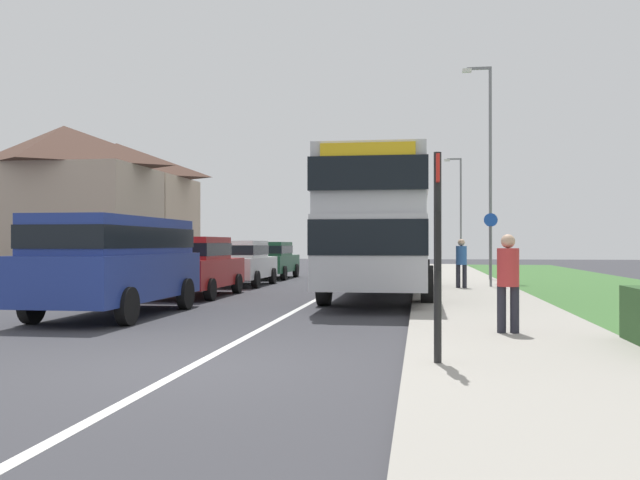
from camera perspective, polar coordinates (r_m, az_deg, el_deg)
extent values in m
plane|color=#38383D|center=(8.64, -10.85, -10.45)|extent=(120.00, 120.00, 0.00)
cube|color=silver|center=(16.34, -1.54, -5.64)|extent=(0.14, 60.00, 0.01)
cube|color=#9E998E|center=(14.17, 14.08, -6.22)|extent=(3.20, 68.00, 0.12)
cube|color=#BCBCC1|center=(19.62, 5.17, -0.88)|extent=(2.50, 10.75, 1.65)
cube|color=#BCBCC1|center=(19.67, 5.17, 3.78)|extent=(2.45, 10.54, 1.55)
cube|color=black|center=(19.62, 5.17, 0.08)|extent=(2.53, 10.81, 0.76)
cube|color=black|center=(19.68, 5.17, 4.01)|extent=(2.53, 10.81, 0.72)
cube|color=gold|center=(14.44, 3.98, 7.25)|extent=(2.00, 0.08, 0.44)
cylinder|color=black|center=(23.07, 2.53, -2.85)|extent=(0.30, 1.00, 1.00)
cylinder|color=black|center=(22.95, 8.76, -2.86)|extent=(0.30, 1.00, 1.00)
cylinder|color=black|center=(16.83, 0.35, -3.79)|extent=(0.30, 1.00, 1.00)
cylinder|color=black|center=(16.67, 8.91, -3.82)|extent=(0.30, 1.00, 1.00)
cube|color=navy|center=(15.01, -16.63, -2.94)|extent=(1.95, 5.12, 0.94)
cube|color=navy|center=(15.00, -16.63, 0.33)|extent=(1.72, 4.71, 0.77)
cube|color=black|center=(15.00, -16.63, 0.18)|extent=(1.75, 4.76, 0.43)
cylinder|color=black|center=(16.88, -17.30, -4.24)|extent=(0.20, 0.72, 0.72)
cylinder|color=black|center=(16.15, -11.16, -4.43)|extent=(0.20, 0.72, 0.72)
cylinder|color=black|center=(14.10, -22.92, -5.01)|extent=(0.20, 0.72, 0.72)
cylinder|color=black|center=(13.21, -15.79, -5.34)|extent=(0.20, 0.72, 0.72)
cube|color=#B21E1E|center=(20.01, -10.33, -2.69)|extent=(1.75, 4.35, 0.78)
cube|color=#B21E1E|center=(19.79, -10.53, -0.67)|extent=(1.54, 2.39, 0.64)
cube|color=black|center=(19.79, -10.53, -0.77)|extent=(1.57, 2.42, 0.36)
cylinder|color=black|center=(21.58, -11.33, -3.55)|extent=(0.20, 0.60, 0.60)
cylinder|color=black|center=(21.07, -6.94, -3.63)|extent=(0.20, 0.60, 0.60)
cylinder|color=black|center=(19.07, -14.07, -3.97)|extent=(0.20, 0.60, 0.60)
cylinder|color=black|center=(18.48, -9.15, -4.10)|extent=(0.20, 0.60, 0.60)
cube|color=silver|center=(24.91, -6.54, -2.28)|extent=(1.72, 4.28, 0.73)
cube|color=silver|center=(24.69, -6.66, -0.76)|extent=(1.51, 2.36, 0.60)
cube|color=black|center=(24.69, -6.66, -0.83)|extent=(1.55, 2.38, 0.33)
cylinder|color=black|center=(26.43, -7.57, -2.96)|extent=(0.20, 0.60, 0.60)
cylinder|color=black|center=(26.01, -3.99, -3.00)|extent=(0.20, 0.60, 0.60)
cylinder|color=black|center=(23.89, -9.32, -3.24)|extent=(0.20, 0.60, 0.60)
cylinder|color=black|center=(23.43, -5.38, -3.30)|extent=(0.20, 0.60, 0.60)
cube|color=#19472D|center=(29.94, -4.20, -1.97)|extent=(1.82, 4.49, 0.71)
cube|color=#19472D|center=(29.70, -4.29, -0.73)|extent=(1.61, 2.47, 0.58)
cube|color=black|center=(29.70, -4.29, -0.78)|extent=(1.64, 2.49, 0.33)
cylinder|color=black|center=(31.50, -5.23, -2.53)|extent=(0.20, 0.60, 0.60)
cylinder|color=black|center=(31.13, -2.03, -2.56)|extent=(0.20, 0.60, 0.60)
cylinder|color=black|center=(28.81, -6.54, -2.74)|extent=(0.20, 0.60, 0.60)
cylinder|color=black|center=(28.40, -3.04, -2.78)|extent=(0.20, 0.60, 0.60)
cylinder|color=#23232D|center=(11.15, 14.91, -5.94)|extent=(0.14, 0.14, 0.85)
cylinder|color=#23232D|center=(11.18, 15.93, -5.93)|extent=(0.14, 0.14, 0.85)
cylinder|color=#BF3333|center=(11.12, 15.42, -2.21)|extent=(0.34, 0.34, 0.60)
sphere|color=tan|center=(11.11, 15.41, -0.10)|extent=(0.22, 0.22, 0.22)
cylinder|color=#23232D|center=(22.15, 11.45, -3.14)|extent=(0.14, 0.14, 0.85)
cylinder|color=#23232D|center=(22.16, 11.97, -3.14)|extent=(0.14, 0.14, 0.85)
cylinder|color=#2D599E|center=(22.13, 11.71, -1.27)|extent=(0.34, 0.34, 0.60)
sphere|color=tan|center=(22.13, 11.71, -0.20)|extent=(0.22, 0.22, 0.22)
cylinder|color=black|center=(8.16, 9.79, -1.86)|extent=(0.09, 0.09, 2.60)
cube|color=red|center=(8.20, 9.78, 5.85)|extent=(0.04, 0.44, 0.32)
cube|color=black|center=(8.17, 9.78, -0.10)|extent=(0.06, 0.52, 0.68)
cylinder|color=slate|center=(23.01, 14.06, -1.48)|extent=(0.08, 0.08, 2.10)
cylinder|color=blue|center=(23.01, 14.06, 1.64)|extent=(0.44, 0.03, 0.44)
cylinder|color=slate|center=(27.77, 14.03, 5.33)|extent=(0.12, 0.12, 8.49)
cube|color=slate|center=(28.45, 13.09, 13.77)|extent=(0.90, 0.10, 0.10)
cube|color=silver|center=(28.40, 12.16, 13.65)|extent=(0.36, 0.20, 0.14)
cylinder|color=slate|center=(46.37, 11.67, 2.27)|extent=(0.12, 0.12, 7.22)
cube|color=slate|center=(46.65, 11.11, 6.64)|extent=(0.90, 0.10, 0.10)
cube|color=silver|center=(46.62, 10.55, 6.56)|extent=(0.36, 0.20, 0.14)
cube|color=tan|center=(33.74, -20.61, 1.42)|extent=(7.66, 5.45, 5.06)
pyramid|color=#4C3328|center=(34.03, -20.60, 7.31)|extent=(7.66, 5.45, 1.93)
cube|color=#C1A88E|center=(38.70, -16.62, 1.19)|extent=(7.66, 5.45, 5.06)
pyramid|color=#4C3328|center=(38.95, -16.61, 6.34)|extent=(7.66, 5.45, 1.93)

